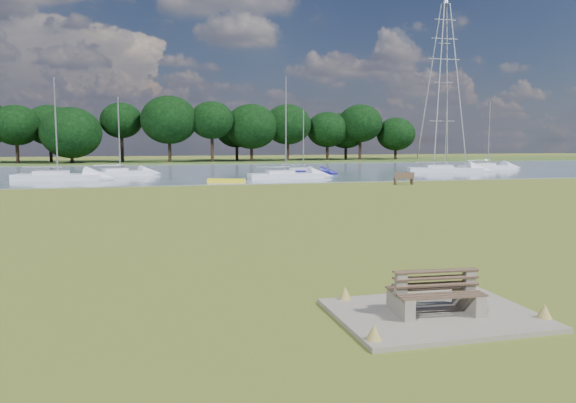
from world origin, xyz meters
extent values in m
plane|color=olive|center=(0.00, 0.00, 0.00)|extent=(220.00, 220.00, 0.00)
cube|color=slate|center=(0.00, 42.00, 0.00)|extent=(220.00, 40.00, 0.10)
cube|color=#4C6626|center=(0.00, 72.00, 0.00)|extent=(220.00, 20.00, 0.40)
cube|color=gray|center=(0.00, -14.00, 0.05)|extent=(4.20, 3.20, 0.10)
cube|color=gray|center=(-0.77, -13.94, 0.33)|extent=(0.31, 1.09, 0.45)
cube|color=gray|center=(-0.77, -13.94, 0.74)|extent=(0.24, 0.20, 0.56)
cube|color=gray|center=(0.77, -14.06, 0.33)|extent=(0.31, 1.09, 0.45)
cube|color=gray|center=(0.77, -14.06, 0.74)|extent=(0.24, 0.20, 0.56)
cube|color=brown|center=(-0.03, -14.34, 0.56)|extent=(1.87, 0.55, 0.04)
cube|color=brown|center=(-0.01, -14.08, 0.87)|extent=(1.85, 0.28, 0.45)
cube|color=brown|center=(0.03, -13.66, 0.56)|extent=(1.87, 0.55, 0.04)
cube|color=brown|center=(0.01, -13.92, 0.87)|extent=(1.85, 0.28, 0.45)
cube|color=brown|center=(14.53, 18.61, 0.26)|extent=(0.13, 0.52, 0.52)
cube|color=brown|center=(16.00, 18.49, 0.26)|extent=(0.13, 0.52, 0.52)
cube|color=brown|center=(15.26, 18.55, 0.52)|extent=(1.74, 0.65, 0.06)
cube|color=brown|center=(15.24, 18.32, 0.80)|extent=(1.70, 0.20, 0.51)
cube|color=yellow|center=(1.12, 24.00, 0.21)|extent=(3.33, 1.95, 0.33)
cylinder|color=#A6A9AF|center=(46.05, 67.86, 14.26)|extent=(0.22, 0.22, 28.11)
cylinder|color=#A6A9AF|center=(50.32, 67.86, 14.26)|extent=(0.22, 0.22, 28.11)
cylinder|color=#A6A9AF|center=(46.05, 72.14, 14.26)|extent=(0.22, 0.22, 28.11)
cylinder|color=#A6A9AF|center=(50.32, 72.14, 14.26)|extent=(0.22, 0.22, 28.11)
cube|color=#A6A9AF|center=(48.18, 70.00, 18.47)|extent=(6.41, 0.14, 0.14)
cube|color=#A6A9AF|center=(48.18, 70.00, 22.13)|extent=(5.31, 0.14, 0.14)
cube|color=#A6A9AF|center=(48.18, 70.00, 25.50)|extent=(4.21, 0.14, 0.14)
cylinder|color=black|center=(-23.00, 68.00, 1.94)|extent=(0.46, 0.46, 3.49)
ellipsoid|color=black|center=(-23.00, 68.00, 6.20)|extent=(6.40, 6.40, 5.44)
cylinder|color=black|center=(-16.00, 68.00, 2.07)|extent=(0.46, 0.46, 3.75)
ellipsoid|color=black|center=(-16.00, 68.00, 6.66)|extent=(7.31, 7.31, 6.21)
cylinder|color=black|center=(-9.00, 68.00, 1.68)|extent=(0.46, 0.46, 2.96)
ellipsoid|color=black|center=(-9.00, 68.00, 5.30)|extent=(8.22, 8.22, 6.99)
cylinder|color=black|center=(-2.00, 68.00, 1.81)|extent=(0.46, 0.46, 3.22)
ellipsoid|color=black|center=(-2.00, 68.00, 5.75)|extent=(6.40, 6.40, 5.44)
cylinder|color=black|center=(5.00, 68.00, 1.94)|extent=(0.46, 0.46, 3.49)
ellipsoid|color=black|center=(5.00, 68.00, 6.20)|extent=(7.31, 7.31, 6.21)
cylinder|color=black|center=(12.00, 68.00, 2.07)|extent=(0.46, 0.46, 3.75)
ellipsoid|color=black|center=(12.00, 68.00, 6.66)|extent=(8.22, 8.22, 6.99)
cylinder|color=black|center=(19.00, 68.00, 1.68)|extent=(0.46, 0.46, 2.96)
ellipsoid|color=black|center=(19.00, 68.00, 5.30)|extent=(6.40, 6.40, 5.44)
cylinder|color=black|center=(26.00, 68.00, 1.81)|extent=(0.46, 0.46, 3.22)
ellipsoid|color=black|center=(26.00, 68.00, 5.75)|extent=(7.31, 7.31, 6.21)
cylinder|color=black|center=(33.00, 68.00, 1.94)|extent=(0.46, 0.46, 3.49)
ellipsoid|color=black|center=(33.00, 68.00, 6.20)|extent=(8.22, 8.22, 6.99)
cylinder|color=black|center=(40.00, 68.00, 2.07)|extent=(0.46, 0.46, 3.75)
ellipsoid|color=black|center=(40.00, 68.00, 6.66)|extent=(6.40, 6.40, 5.44)
cube|color=navy|center=(10.80, 33.39, 0.38)|extent=(5.85, 3.32, 0.65)
cube|color=silver|center=(10.37, 33.54, 0.77)|extent=(2.27, 1.81, 0.42)
cylinder|color=#A5A8AD|center=(10.80, 33.39, 3.71)|extent=(0.11, 0.11, 6.39)
cube|color=silver|center=(-8.11, 34.93, 0.42)|extent=(6.80, 4.06, 0.74)
cube|color=silver|center=(-8.61, 34.74, 0.87)|extent=(2.66, 2.17, 0.48)
cylinder|color=#A5A8AD|center=(-8.11, 34.93, 4.30)|extent=(0.13, 0.13, 7.44)
cube|color=silver|center=(27.72, 33.35, 0.42)|extent=(8.54, 4.66, 0.74)
cube|color=silver|center=(27.09, 33.55, 0.87)|extent=(3.29, 2.59, 0.47)
cylinder|color=#A5A8AD|center=(27.72, 33.35, 5.08)|extent=(0.13, 0.13, 9.00)
cube|color=silver|center=(35.79, 37.01, 0.42)|extent=(7.03, 2.15, 0.75)
cube|color=silver|center=(35.24, 37.03, 0.88)|extent=(2.48, 1.60, 0.48)
cylinder|color=#A5A8AD|center=(35.79, 37.01, 4.52)|extent=(0.13, 0.13, 7.87)
cube|color=silver|center=(-13.46, 30.76, 0.44)|extent=(8.21, 4.09, 0.78)
cube|color=silver|center=(-14.07, 30.92, 0.91)|extent=(3.11, 2.37, 0.50)
cylinder|color=#A5A8AD|center=(-13.46, 30.76, 4.98)|extent=(0.13, 0.13, 8.75)
cube|color=silver|center=(7.35, 27.45, 0.41)|extent=(7.26, 2.34, 0.73)
cube|color=silver|center=(6.77, 27.43, 0.85)|extent=(2.58, 1.69, 0.47)
cylinder|color=#A5A8AD|center=(7.35, 27.45, 5.10)|extent=(0.12, 0.12, 9.06)
camera|label=1|loc=(-5.93, -24.42, 3.74)|focal=35.00mm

